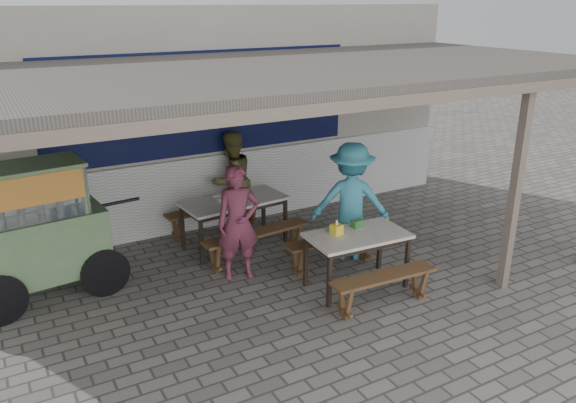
% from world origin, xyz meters
% --- Properties ---
extents(ground, '(60.00, 60.00, 0.00)m').
position_xyz_m(ground, '(0.00, 0.00, 0.00)').
color(ground, slate).
rests_on(ground, ground).
extents(back_wall, '(9.00, 1.28, 3.50)m').
position_xyz_m(back_wall, '(-0.00, 3.58, 1.72)').
color(back_wall, '#B9B2A6').
rests_on(back_wall, ground).
extents(warung_roof, '(9.00, 4.21, 2.81)m').
position_xyz_m(warung_roof, '(0.02, 0.90, 2.71)').
color(warung_roof, '#504B45').
rests_on(warung_roof, ground).
extents(table_left, '(1.62, 0.90, 0.75)m').
position_xyz_m(table_left, '(-0.19, 2.02, 0.68)').
color(table_left, white).
rests_on(table_left, ground).
extents(bench_left_street, '(1.67, 0.43, 0.45)m').
position_xyz_m(bench_left_street, '(-0.13, 1.38, 0.34)').
color(bench_left_street, brown).
rests_on(bench_left_street, ground).
extents(bench_left_wall, '(1.67, 0.43, 0.45)m').
position_xyz_m(bench_left_wall, '(-0.25, 2.66, 0.34)').
color(bench_left_wall, brown).
rests_on(bench_left_wall, ground).
extents(table_right, '(1.32, 0.80, 0.75)m').
position_xyz_m(table_right, '(0.65, 0.04, 0.67)').
color(table_right, white).
rests_on(table_right, ground).
extents(bench_right_street, '(1.40, 0.35, 0.45)m').
position_xyz_m(bench_right_street, '(0.62, -0.57, 0.33)').
color(bench_right_street, brown).
rests_on(bench_right_street, ground).
extents(bench_right_wall, '(1.40, 0.35, 0.45)m').
position_xyz_m(bench_right_wall, '(0.69, 0.65, 0.33)').
color(bench_right_wall, brown).
rests_on(bench_right_wall, ground).
extents(vendor_cart, '(2.15, 1.01, 1.75)m').
position_xyz_m(vendor_cart, '(-2.92, 1.73, 0.95)').
color(vendor_cart, '#6D885A').
rests_on(vendor_cart, ground).
extents(patron_street_side, '(0.65, 0.50, 1.57)m').
position_xyz_m(patron_street_side, '(-0.56, 1.05, 0.79)').
color(patron_street_side, brown).
rests_on(patron_street_side, ground).
extents(patron_wall_side, '(0.94, 0.83, 1.61)m').
position_xyz_m(patron_wall_side, '(0.10, 2.75, 0.80)').
color(patron_wall_side, brown).
rests_on(patron_wall_side, ground).
extents(patron_right_table, '(1.28, 1.15, 1.72)m').
position_xyz_m(patron_right_table, '(1.11, 0.84, 0.86)').
color(patron_right_table, teal).
rests_on(patron_right_table, ground).
extents(tissue_box, '(0.14, 0.14, 0.13)m').
position_xyz_m(tissue_box, '(0.42, 0.18, 0.81)').
color(tissue_box, yellow).
rests_on(tissue_box, table_right).
extents(donation_box, '(0.16, 0.12, 0.10)m').
position_xyz_m(donation_box, '(0.79, 0.23, 0.80)').
color(donation_box, '#306D32').
rests_on(donation_box, table_right).
extents(condiment_jar, '(0.08, 0.08, 0.09)m').
position_xyz_m(condiment_jar, '(0.03, 2.27, 0.80)').
color(condiment_jar, silver).
rests_on(condiment_jar, table_left).
extents(condiment_bowl, '(0.22, 0.22, 0.04)m').
position_xyz_m(condiment_bowl, '(-0.39, 2.12, 0.77)').
color(condiment_bowl, white).
rests_on(condiment_bowl, table_left).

